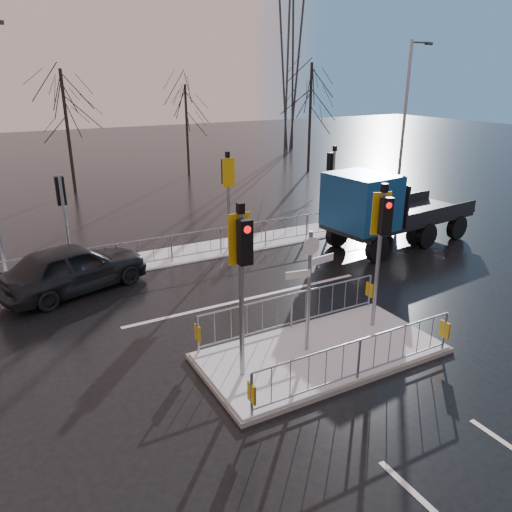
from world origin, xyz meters
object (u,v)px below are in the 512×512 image
car_far_lane (73,268)px  flatbed_truck (378,209)px  traffic_island (321,341)px  street_lamp_right (405,126)px

car_far_lane → flatbed_truck: size_ratio=0.68×
traffic_island → street_lamp_right: size_ratio=0.75×
car_far_lane → traffic_island: bearing=-164.5°
car_far_lane → flatbed_truck: 11.39m
traffic_island → flatbed_truck: 8.79m
street_lamp_right → car_far_lane: bearing=-174.5°
street_lamp_right → traffic_island: bearing=-141.3°
traffic_island → flatbed_truck: size_ratio=0.87×
traffic_island → flatbed_truck: traffic_island is taller
traffic_island → flatbed_truck: bearing=39.9°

